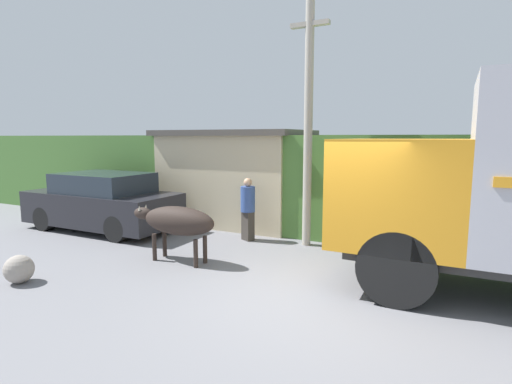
% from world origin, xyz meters
% --- Properties ---
extents(ground_plane, '(60.00, 60.00, 0.00)m').
position_xyz_m(ground_plane, '(0.00, 0.00, 0.00)').
color(ground_plane, slate).
extents(hillside_embankment, '(32.00, 5.73, 2.62)m').
position_xyz_m(hillside_embankment, '(0.00, 6.31, 1.31)').
color(hillside_embankment, '#4C7A38').
rests_on(hillside_embankment, ground_plane).
extents(building_backdrop, '(4.34, 2.70, 2.76)m').
position_xyz_m(building_backdrop, '(-4.08, 4.56, 1.40)').
color(building_backdrop, '#C6B793').
rests_on(building_backdrop, ground_plane).
extents(brown_cow, '(2.02, 0.59, 1.16)m').
position_xyz_m(brown_cow, '(-3.22, 0.65, 0.85)').
color(brown_cow, '#2D231E').
rests_on(brown_cow, ground_plane).
extents(parked_suv, '(4.38, 1.85, 1.59)m').
position_xyz_m(parked_suv, '(-6.87, 2.02, 0.77)').
color(parked_suv, '#232328').
rests_on(parked_suv, ground_plane).
extents(pedestrian_on_hill, '(0.49, 0.49, 1.56)m').
position_xyz_m(pedestrian_on_hill, '(-2.73, 2.84, 0.85)').
color(pedestrian_on_hill, '#38332D').
rests_on(pedestrian_on_hill, ground_plane).
extents(utility_pole, '(0.90, 0.20, 5.75)m').
position_xyz_m(utility_pole, '(-1.26, 3.07, 3.00)').
color(utility_pole, '#9E998E').
rests_on(utility_pole, ground_plane).
extents(roadside_rock, '(0.50, 0.50, 0.50)m').
position_xyz_m(roadside_rock, '(-4.96, -1.61, 0.25)').
color(roadside_rock, gray).
rests_on(roadside_rock, ground_plane).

